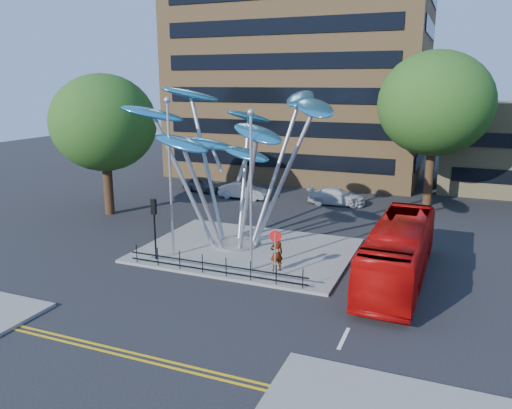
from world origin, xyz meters
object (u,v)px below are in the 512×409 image
at_px(tree_left, 104,123).
at_px(parked_car_left, 203,184).
at_px(traffic_light_island, 154,216).
at_px(no_entry_sign_island, 275,246).
at_px(street_lamp_right, 251,177).
at_px(pedestrian, 277,253).
at_px(red_bus, 398,252).
at_px(leaf_sculpture, 234,132).
at_px(street_lamp_left, 170,164).
at_px(parked_car_right, 337,196).
at_px(tree_right, 435,104).
at_px(parked_car_mid, 244,191).

height_order(tree_left, parked_car_left, tree_left).
relative_size(traffic_light_island, no_entry_sign_island, 1.40).
xyz_separation_m(street_lamp_right, pedestrian, (1.26, 0.40, -3.99)).
bearing_deg(no_entry_sign_island, pedestrian, 105.45).
bearing_deg(red_bus, no_entry_sign_island, -156.72).
xyz_separation_m(leaf_sculpture, street_lamp_right, (2.57, -3.68, -1.78)).
height_order(street_lamp_left, street_lamp_right, street_lamp_left).
bearing_deg(red_bus, street_lamp_left, -172.60).
bearing_deg(no_entry_sign_island, parked_car_right, 92.82).
height_order(leaf_sculpture, red_bus, leaf_sculpture).
relative_size(tree_right, street_lamp_right, 1.46).
distance_m(street_lamp_left, parked_car_right, 17.45).
xyz_separation_m(tree_right, street_lamp_right, (-7.50, -19.00, -2.94)).
relative_size(street_lamp_left, traffic_light_island, 2.57).
height_order(pedestrian, parked_car_left, pedestrian).
relative_size(street_lamp_left, parked_car_mid, 2.10).
bearing_deg(leaf_sculpture, red_bus, -10.84).
height_order(tree_left, leaf_sculpture, tree_left).
relative_size(leaf_sculpture, street_lamp_right, 1.53).
xyz_separation_m(tree_right, parked_car_right, (-6.83, -2.68, -7.37)).
distance_m(leaf_sculpture, parked_car_right, 14.45).
xyz_separation_m(tree_right, pedestrian, (-6.24, -18.60, -6.93)).
bearing_deg(parked_car_right, parked_car_left, 84.38).
relative_size(street_lamp_left, street_lamp_right, 1.06).
distance_m(red_bus, parked_car_right, 15.92).
height_order(tree_left, street_lamp_right, tree_left).
bearing_deg(red_bus, tree_right, 90.15).
bearing_deg(street_lamp_left, red_bus, 6.17).
height_order(tree_left, street_lamp_left, tree_left).
bearing_deg(pedestrian, red_bus, 153.97).
relative_size(traffic_light_island, red_bus, 0.32).
bearing_deg(no_entry_sign_island, parked_car_mid, 118.57).
relative_size(parked_car_left, parked_car_mid, 0.95).
height_order(leaf_sculpture, parked_car_mid, leaf_sculpture).
distance_m(street_lamp_left, parked_car_mid, 15.75).
xyz_separation_m(traffic_light_island, parked_car_mid, (-1.64, 15.89, -1.93)).
distance_m(street_lamp_left, no_entry_sign_island, 7.47).
distance_m(tree_right, leaf_sculpture, 18.37).
relative_size(traffic_light_island, parked_car_mid, 0.82).
bearing_deg(pedestrian, tree_left, -62.24).
bearing_deg(street_lamp_left, no_entry_sign_island, -8.61).
height_order(tree_right, parked_car_left, tree_right).
relative_size(leaf_sculpture, red_bus, 1.17).
relative_size(tree_right, street_lamp_left, 1.38).
bearing_deg(pedestrian, street_lamp_left, -40.44).
distance_m(leaf_sculpture, street_lamp_left, 4.28).
bearing_deg(parked_car_right, parked_car_mid, 92.25).
relative_size(street_lamp_right, parked_car_mid, 1.98).
bearing_deg(tree_left, parked_car_left, 73.36).
bearing_deg(pedestrian, traffic_light_island, -31.94).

